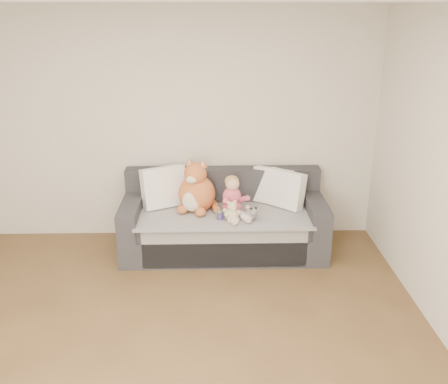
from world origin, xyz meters
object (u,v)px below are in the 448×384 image
object	(u,v)px
plush_cat	(196,191)
teddy_bear	(232,213)
sofa	(224,223)
toddler	(233,199)
sippy_cup	(220,214)

from	to	relation	value
plush_cat	teddy_bear	bearing A→B (deg)	-17.89
sofa	teddy_bear	world-z (taller)	sofa
plush_cat	teddy_bear	xyz separation A→B (m)	(0.37, -0.30, -0.13)
sofa	plush_cat	distance (m)	0.49
sofa	toddler	distance (m)	0.39
toddler	teddy_bear	bearing A→B (deg)	-112.76
sofa	plush_cat	world-z (taller)	plush_cat
toddler	plush_cat	bearing A→B (deg)	143.92
toddler	teddy_bear	distance (m)	0.19
toddler	sippy_cup	xyz separation A→B (m)	(-0.14, -0.13, -0.12)
toddler	teddy_bear	size ratio (longest dim) A/B	1.92
sofa	toddler	world-z (taller)	toddler
teddy_bear	sofa	bearing A→B (deg)	81.60
sippy_cup	toddler	bearing A→B (deg)	41.49
teddy_bear	sippy_cup	size ratio (longest dim) A/B	2.13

